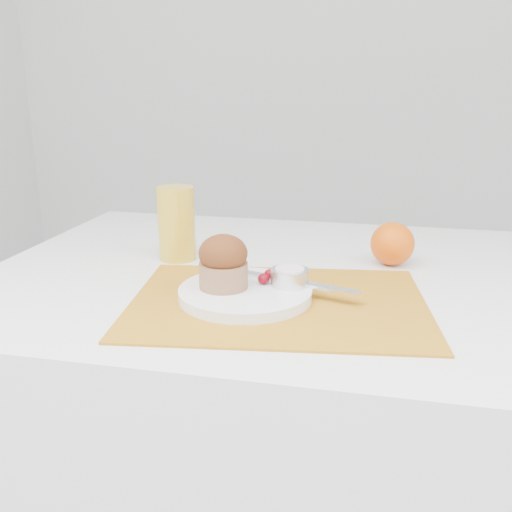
% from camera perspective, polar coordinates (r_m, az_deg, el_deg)
% --- Properties ---
extents(table, '(1.20, 0.80, 0.75)m').
position_cam_1_polar(table, '(1.21, 5.45, -18.92)').
color(table, white).
rests_on(table, ground).
extents(placemat, '(0.50, 0.39, 0.00)m').
position_cam_1_polar(placemat, '(0.89, 2.23, -4.65)').
color(placemat, '#BB791A').
rests_on(placemat, table).
extents(plate, '(0.22, 0.22, 0.02)m').
position_cam_1_polar(plate, '(0.90, -1.09, -3.75)').
color(plate, white).
rests_on(plate, placemat).
extents(ramekin, '(0.06, 0.06, 0.03)m').
position_cam_1_polar(ramekin, '(0.91, 3.39, -2.13)').
color(ramekin, silver).
rests_on(ramekin, plate).
extents(cream, '(0.06, 0.06, 0.01)m').
position_cam_1_polar(cream, '(0.90, 3.40, -1.36)').
color(cream, white).
rests_on(cream, ramekin).
extents(raspberry_near, '(0.02, 0.02, 0.02)m').
position_cam_1_polar(raspberry_near, '(0.94, 1.37, -1.81)').
color(raspberry_near, '#500209').
rests_on(raspberry_near, plate).
extents(raspberry_far, '(0.02, 0.02, 0.02)m').
position_cam_1_polar(raspberry_far, '(0.91, 0.76, -2.29)').
color(raspberry_far, '#52020A').
rests_on(raspberry_far, plate).
extents(butter_knife, '(0.21, 0.08, 0.01)m').
position_cam_1_polar(butter_knife, '(0.92, 4.04, -2.64)').
color(butter_knife, silver).
rests_on(butter_knife, plate).
extents(orange, '(0.08, 0.08, 0.08)m').
position_cam_1_polar(orange, '(1.10, 13.48, 1.19)').
color(orange, '#EE5C08').
rests_on(orange, table).
extents(juice_glass, '(0.08, 0.08, 0.14)m').
position_cam_1_polar(juice_glass, '(1.11, -7.95, 3.24)').
color(juice_glass, gold).
rests_on(juice_glass, table).
extents(muffin, '(0.10, 0.10, 0.09)m').
position_cam_1_polar(muffin, '(0.89, -3.29, -0.63)').
color(muffin, '#9F704D').
rests_on(muffin, plate).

